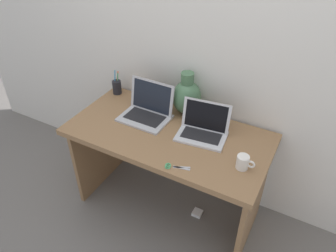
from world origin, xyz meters
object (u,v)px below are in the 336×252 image
object	(u,v)px
power_brick	(197,213)
pen_cup	(117,87)
scissors	(173,167)
laptop_left	(148,108)
green_vase	(187,96)
laptop_right	(204,127)
coffee_mug	(243,162)

from	to	relation	value
power_brick	pen_cup	bearing A→B (deg)	165.16
scissors	power_brick	distance (m)	0.79
laptop_left	green_vase	xyz separation A→B (m)	(0.21, 0.17, 0.07)
laptop_left	scissors	size ratio (longest dim) A/B	2.30
laptop_right	power_brick	xyz separation A→B (m)	(0.03, -0.06, -0.78)
laptop_left	pen_cup	world-z (taller)	laptop_left
laptop_left	pen_cup	bearing A→B (deg)	157.78
laptop_right	coffee_mug	distance (m)	0.37
coffee_mug	pen_cup	world-z (taller)	pen_cup
laptop_left	power_brick	size ratio (longest dim) A/B	4.80
laptop_right	laptop_left	bearing A→B (deg)	178.88
laptop_left	power_brick	world-z (taller)	laptop_left
green_vase	power_brick	bearing A→B (deg)	-45.02
coffee_mug	power_brick	distance (m)	0.83
coffee_mug	laptop_left	bearing A→B (deg)	165.40
scissors	power_brick	size ratio (longest dim) A/B	2.08
green_vase	coffee_mug	size ratio (longest dim) A/B	2.86
laptop_right	scissors	bearing A→B (deg)	-94.27
laptop_left	scissors	bearing A→B (deg)	-43.78
pen_cup	scissors	size ratio (longest dim) A/B	1.30
coffee_mug	laptop_right	bearing A→B (deg)	150.13
coffee_mug	power_brick	size ratio (longest dim) A/B	1.54
laptop_left	green_vase	distance (m)	0.28
coffee_mug	scissors	distance (m)	0.40
coffee_mug	power_brick	xyz separation A→B (m)	(-0.30, 0.13, -0.76)
laptop_left	laptop_right	world-z (taller)	laptop_left
laptop_left	pen_cup	xyz separation A→B (m)	(-0.37, 0.15, -0.01)
scissors	coffee_mug	bearing A→B (deg)	27.59
pen_cup	scissors	xyz separation A→B (m)	(0.77, -0.53, -0.05)
laptop_left	scissors	xyz separation A→B (m)	(0.39, -0.38, -0.06)
laptop_left	coffee_mug	size ratio (longest dim) A/B	3.12
scissors	laptop_right	bearing A→B (deg)	85.73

